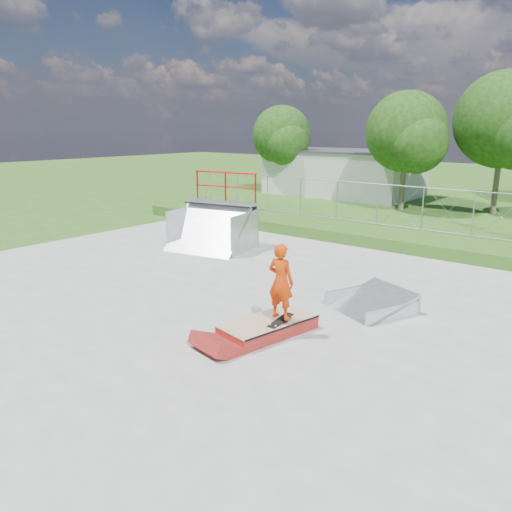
{
  "coord_description": "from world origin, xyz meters",
  "views": [
    {
      "loc": [
        9.3,
        -9.62,
        4.67
      ],
      "look_at": [
        0.72,
        1.13,
        1.1
      ],
      "focal_mm": 35.0,
      "sensor_mm": 36.0,
      "label": 1
    }
  ],
  "objects_px": {
    "quarter_pipe": "(210,213)",
    "skater": "(281,285)",
    "grind_box": "(268,327)",
    "flat_bank_ramp": "(371,302)"
  },
  "relations": [
    {
      "from": "grind_box",
      "to": "skater",
      "type": "height_order",
      "value": "skater"
    },
    {
      "from": "grind_box",
      "to": "quarter_pipe",
      "type": "xyz_separation_m",
      "value": [
        -6.76,
        5.19,
        1.3
      ]
    },
    {
      "from": "grind_box",
      "to": "flat_bank_ramp",
      "type": "relative_size",
      "value": 1.33
    },
    {
      "from": "grind_box",
      "to": "quarter_pipe",
      "type": "relative_size",
      "value": 0.83
    },
    {
      "from": "flat_bank_ramp",
      "to": "skater",
      "type": "bearing_deg",
      "value": -84.59
    },
    {
      "from": "quarter_pipe",
      "to": "skater",
      "type": "xyz_separation_m",
      "value": [
        7.05,
        -5.11,
        -0.22
      ]
    },
    {
      "from": "grind_box",
      "to": "skater",
      "type": "xyz_separation_m",
      "value": [
        0.29,
        0.08,
        1.08
      ]
    },
    {
      "from": "skater",
      "to": "quarter_pipe",
      "type": "bearing_deg",
      "value": -39.62
    },
    {
      "from": "quarter_pipe",
      "to": "grind_box",
      "type": "bearing_deg",
      "value": -48.9
    },
    {
      "from": "quarter_pipe",
      "to": "skater",
      "type": "height_order",
      "value": "quarter_pipe"
    }
  ]
}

